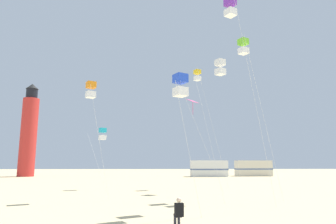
# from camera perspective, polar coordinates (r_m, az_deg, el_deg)

# --- Properties ---
(kite_flyer_standing) EXTENTS (0.40, 0.54, 1.16)m
(kite_flyer_standing) POSITION_cam_1_polar(r_m,az_deg,el_deg) (12.33, 2.05, -18.64)
(kite_flyer_standing) COLOR black
(kite_flyer_standing) RESTS_ON ground
(kite_box_violet) EXTENTS (2.49, 2.49, 12.85)m
(kite_box_violet) POSITION_cam_1_polar(r_m,az_deg,el_deg) (20.33, 11.98, 19.09)
(kite_box_violet) COLOR silver
(kite_box_violet) RESTS_ON ground
(kite_box_gold) EXTENTS (3.27, 3.26, 12.13)m
(kite_box_gold) POSITION_cam_1_polar(r_m,az_deg,el_deg) (31.38, 5.71, 7.05)
(kite_box_gold) COLOR silver
(kite_box_gold) RESTS_ON ground
(kite_box_orange) EXTENTS (1.87, 1.87, 8.11)m
(kite_box_orange) POSITION_cam_1_polar(r_m,az_deg,el_deg) (21.42, -14.70, 4.14)
(kite_box_orange) COLOR silver
(kite_box_orange) RESTS_ON ground
(kite_box_blue) EXTENTS (1.33, 1.33, 6.95)m
(kite_box_blue) POSITION_cam_1_polar(r_m,az_deg,el_deg) (14.99, 2.42, 5.16)
(kite_box_blue) COLOR silver
(kite_box_blue) RESTS_ON ground
(kite_box_lime) EXTENTS (2.60, 2.46, 11.46)m
(kite_box_lime) POSITION_cam_1_polar(r_m,az_deg,el_deg) (22.75, 14.38, 12.14)
(kite_box_lime) COLOR silver
(kite_box_lime) RESTS_ON ground
(kite_box_white) EXTENTS (2.37, 2.37, 9.97)m
(kite_box_white) POSITION_cam_1_polar(r_m,az_deg,el_deg) (22.16, 10.05, 8.48)
(kite_box_white) COLOR silver
(kite_box_white) RESTS_ON ground
(kite_box_cyan) EXTENTS (2.03, 1.71, 5.80)m
(kite_box_cyan) POSITION_cam_1_polar(r_m,az_deg,el_deg) (29.38, -12.55, -4.16)
(kite_box_cyan) COLOR silver
(kite_box_cyan) RESTS_ON ground
(kite_diamond_rainbow) EXTENTS (3.30, 2.95, 8.01)m
(kite_diamond_rainbow) POSITION_cam_1_polar(r_m,az_deg,el_deg) (25.81, 4.94, 1.48)
(kite_diamond_rainbow) COLOR silver
(kite_diamond_rainbow) RESTS_ON ground
(lighthouse_distant) EXTENTS (2.80, 2.80, 16.80)m
(lighthouse_distant) POSITION_cam_1_polar(r_m,az_deg,el_deg) (58.80, -25.33, -3.54)
(lighthouse_distant) COLOR red
(lighthouse_distant) RESTS_ON ground
(rv_van_white) EXTENTS (6.48, 2.46, 2.80)m
(rv_van_white) POSITION_cam_1_polar(r_m,az_deg,el_deg) (53.06, 7.90, -10.78)
(rv_van_white) COLOR white
(rv_van_white) RESTS_ON ground
(rv_van_cream) EXTENTS (6.56, 2.69, 2.80)m
(rv_van_cream) POSITION_cam_1_polar(r_m,az_deg,el_deg) (57.03, 16.18, -10.41)
(rv_van_cream) COLOR beige
(rv_van_cream) RESTS_ON ground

